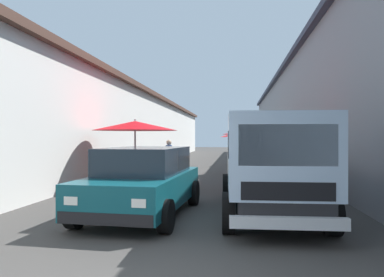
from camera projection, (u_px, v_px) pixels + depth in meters
The scene contains 12 objects.
ground at pixel (212, 173), 16.71m from camera, with size 90.00×90.00×0.00m, color #3D3A38.
building_left_whitewash at pixel (83, 128), 19.86m from camera, with size 49.80×7.50×4.45m.
building_right_concrete at pixel (360, 113), 18.01m from camera, with size 49.80×7.50×5.83m.
fruit_stall_near_right at pixel (267, 135), 10.75m from camera, with size 2.90×2.90×2.18m.
fruit_stall_far_left at pixel (252, 136), 20.77m from camera, with size 2.48×2.48×2.27m.
fruit_stall_mid_lane at pixel (135, 134), 11.96m from camera, with size 2.88×2.88×2.31m.
fruit_stall_far_right at pixel (253, 137), 15.52m from camera, with size 2.62×2.62×2.19m.
hatchback_car at pixel (144, 181), 7.60m from camera, with size 4.01×2.12×1.45m.
delivery_truck at pixel (274, 170), 6.71m from camera, with size 4.98×2.10×2.08m.
vendor_by_crates at pixel (169, 157), 14.09m from camera, with size 0.63×0.24×1.58m.
vendor_in_shade at pixel (291, 157), 13.96m from camera, with size 0.58×0.38×1.59m.
parked_scooter at pixel (166, 165), 15.51m from camera, with size 1.68×0.53×1.14m.
Camera 1 is at (-3.19, -1.14, 1.67)m, focal length 32.90 mm.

